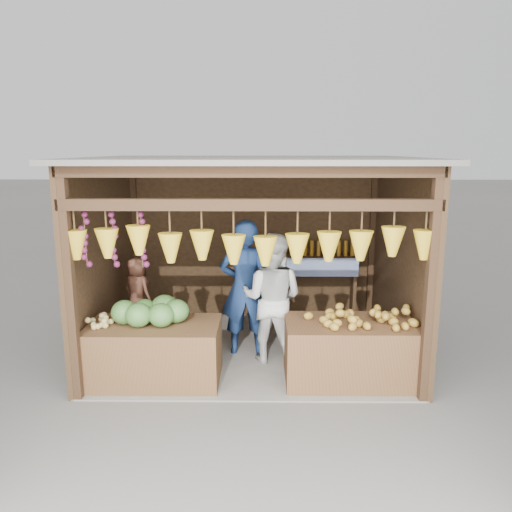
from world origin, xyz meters
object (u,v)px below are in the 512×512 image
Objects in this scene: counter_left at (155,353)px; vendor_seated at (137,291)px; woman_standing at (272,298)px; counter_right at (353,352)px; man_standing at (245,288)px.

vendor_seated is (-0.46, 1.12, 0.45)m from counter_left.
woman_standing reaches higher than counter_left.
woman_standing is at bearing 23.52° from counter_left.
man_standing reaches higher than counter_right.
woman_standing is (1.43, 0.62, 0.50)m from counter_left.
woman_standing is (-0.97, 0.60, 0.49)m from counter_right.
man_standing is 1.93× the size of vendor_seated.
woman_standing is at bearing -160.03° from vendor_seated.
counter_right is at bearing -166.24° from vendor_seated.
man_standing is 1.08× the size of woman_standing.
man_standing is (-1.33, 0.84, 0.56)m from counter_right.
counter_right is at bearing 165.38° from woman_standing.
vendor_seated reaches higher than counter_left.
vendor_seated reaches higher than counter_right.
counter_left is 0.96× the size of counter_right.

